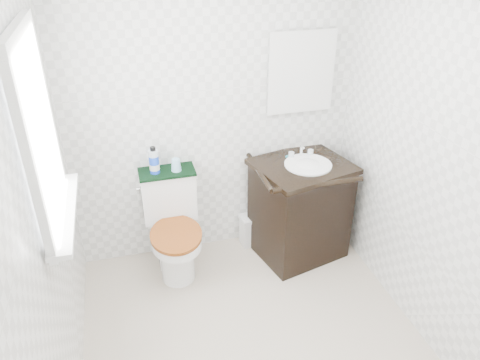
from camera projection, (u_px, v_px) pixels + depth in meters
name	position (u px, v px, depth m)	size (l,w,h in m)	color
floor	(257.00, 348.00, 3.06)	(2.40, 2.40, 0.00)	beige
wall_back	(213.00, 111.00, 3.48)	(2.40, 2.40, 0.00)	white
wall_left	(41.00, 221.00, 2.22)	(2.40, 2.40, 0.00)	white
wall_right	(441.00, 165.00, 2.73)	(2.40, 2.40, 0.00)	white
window	(37.00, 132.00, 2.27)	(0.02, 0.70, 0.90)	white
mirror	(301.00, 72.00, 3.49)	(0.50, 0.02, 0.60)	silver
toilet	(173.00, 230.00, 3.62)	(0.43, 0.63, 0.79)	white
vanity	(300.00, 207.00, 3.75)	(0.81, 0.74, 0.92)	black
trash_bin	(251.00, 229.00, 3.98)	(0.21, 0.18, 0.28)	silver
towel	(167.00, 172.00, 3.50)	(0.42, 0.22, 0.02)	black
mouthwash_bottle	(154.00, 161.00, 3.42)	(0.07, 0.07, 0.21)	blue
cup	(176.00, 165.00, 3.47)	(0.08, 0.08, 0.10)	#92D0F0
soap_bar	(289.00, 156.00, 3.66)	(0.06, 0.04, 0.02)	#186774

